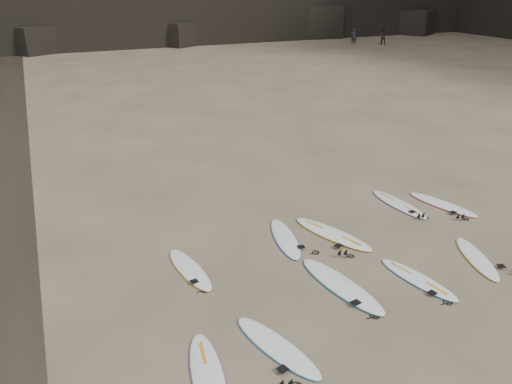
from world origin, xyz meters
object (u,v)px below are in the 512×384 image
surfboard_6 (285,238)px  person_b (382,36)px  surfboard_7 (332,234)px  surfboard_5 (190,269)px  surfboard_2 (341,285)px  surfboard_1 (277,346)px  surfboard_3 (418,279)px  surfboard_0 (208,376)px  person_a (354,37)px  surfboard_8 (399,204)px  surfboard_4 (477,258)px  surfboard_9 (442,204)px

surfboard_6 → person_b: size_ratio=1.36×
surfboard_7 → person_b: (27.67, 34.66, 0.83)m
surfboard_5 → surfboard_7: size_ratio=0.84×
surfboard_2 → surfboard_5: (-3.08, 2.14, -0.01)m
surfboard_7 → person_b: 44.36m
surfboard_1 → person_b: person_b is taller
surfboard_2 → person_b: bearing=43.3°
surfboard_1 → surfboard_3: (4.17, 0.77, -0.00)m
surfboard_7 → surfboard_5: bearing=162.5°
surfboard_0 → surfboard_6: (3.67, 4.09, -0.00)m
person_a → surfboard_6: bearing=102.5°
surfboard_6 → surfboard_8: surfboard_8 is taller
surfboard_3 → surfboard_1: bearing=179.7°
surfboard_3 → surfboard_4: surfboard_3 is taller
surfboard_0 → surfboard_3: 5.76m
surfboard_3 → person_a: bearing=47.3°
surfboard_7 → surfboard_8: size_ratio=1.11×
surfboard_3 → person_b: person_b is taller
person_a → surfboard_2: bearing=104.6°
surfboard_0 → surfboard_7: surfboard_7 is taller
surfboard_1 → surfboard_5: bearing=85.7°
person_b → person_a: bearing=3.3°
surfboard_2 → person_a: bearing=47.0°
surfboard_4 → surfboard_6: 5.04m
surfboard_7 → surfboard_9: bearing=-15.5°
surfboard_9 → person_a: person_a is taller
surfboard_9 → surfboard_5: bearing=168.0°
surfboard_7 → person_b: person_b is taller
person_a → surfboard_9: bearing=108.9°
surfboard_3 → person_a: person_a is taller
surfboard_1 → surfboard_7: (3.50, 3.57, 0.01)m
surfboard_1 → surfboard_3: size_ratio=1.05×
person_b → surfboard_8: bearing=74.2°
surfboard_8 → surfboard_5: bearing=-175.3°
person_a → person_b: size_ratio=0.94×
surfboard_1 → person_a: person_a is taller
surfboard_7 → surfboard_9: surfboard_7 is taller
surfboard_8 → surfboard_3: bearing=-125.7°
surfboard_1 → surfboard_7: 5.00m
surfboard_0 → surfboard_7: size_ratio=0.90×
surfboard_6 → surfboard_1: bearing=-106.9°
surfboard_3 → surfboard_7: size_ratio=0.84×
surfboard_1 → surfboard_4: bearing=-8.1°
surfboard_1 → surfboard_8: 7.89m
surfboard_8 → surfboard_0: bearing=-153.1°
surfboard_7 → person_a: bearing=35.9°
surfboard_5 → surfboard_8: (7.27, 1.00, 0.00)m
surfboard_3 → surfboard_9: surfboard_9 is taller
surfboard_4 → person_a: size_ratio=1.33×
surfboard_5 → surfboard_7: (4.25, 0.14, 0.01)m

